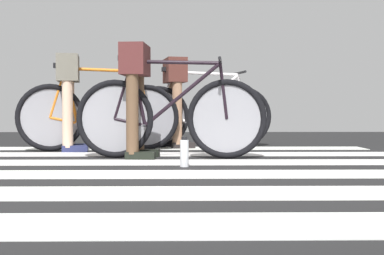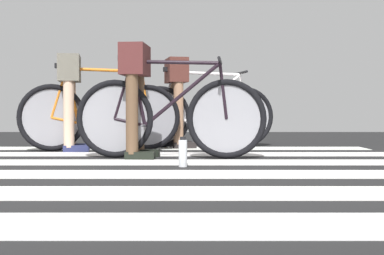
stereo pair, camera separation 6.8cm
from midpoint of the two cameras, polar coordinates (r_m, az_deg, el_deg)
name	(u,v)px [view 2 (the right image)]	position (r m, az deg, el deg)	size (l,w,h in m)	color
ground	(109,184)	(3.07, -8.86, -6.41)	(18.00, 14.00, 0.02)	black
crosswalk_markings	(111,182)	(3.08, -8.59, -6.15)	(5.46, 5.76, 0.00)	silver
bicycle_1_of_3	(169,116)	(4.52, -2.16, 1.34)	(1.73, 0.52, 0.93)	black
cyclist_1_of_3	(135,85)	(4.58, -6.04, 4.86)	(0.34, 0.43, 1.03)	brown
bicycle_2_of_3	(100,115)	(5.47, -10.12, 1.42)	(1.72, 0.54, 0.93)	black
cyclist_2_of_3	(70,89)	(5.48, -13.40, 4.27)	(0.37, 0.44, 1.02)	beige
bicycle_3_of_3	(203,115)	(5.87, 1.56, 1.49)	(1.71, 0.56, 0.93)	black
cyclist_3_of_3	(177,90)	(5.81, -1.42, 4.29)	(0.38, 0.45, 1.03)	#A87A5B
water_bottle	(183,153)	(3.86, -0.56, -2.87)	(0.07, 0.07, 0.23)	white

